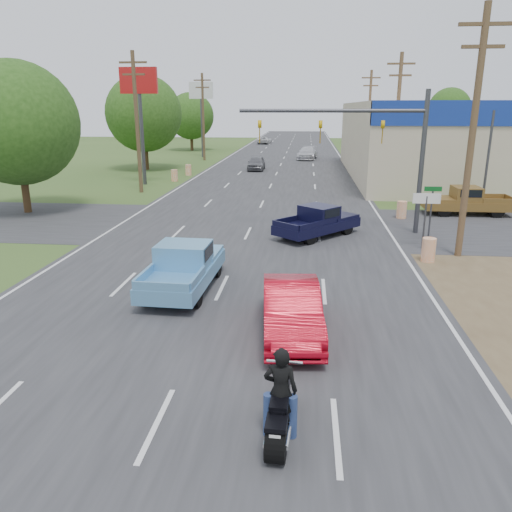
# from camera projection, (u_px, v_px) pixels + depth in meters

# --- Properties ---
(ground) EXTENTS (200.00, 200.00, 0.00)m
(ground) POSITION_uv_depth(u_px,v_px,m) (157.00, 424.00, 10.08)
(ground) COLOR #355421
(ground) RESTS_ON ground
(main_road) EXTENTS (15.00, 180.00, 0.02)m
(main_road) POSITION_uv_depth(u_px,v_px,m) (276.00, 174.00, 48.22)
(main_road) COLOR #2D2D30
(main_road) RESTS_ON ground
(cross_road) EXTENTS (120.00, 10.00, 0.02)m
(cross_road) POSITION_uv_depth(u_px,v_px,m) (252.00, 225.00, 27.24)
(cross_road) COLOR #2D2D30
(cross_road) RESTS_ON ground
(utility_pole_1) EXTENTS (2.00, 0.28, 10.00)m
(utility_pole_1) POSITION_uv_depth(u_px,v_px,m) (473.00, 129.00, 20.05)
(utility_pole_1) COLOR #4C3823
(utility_pole_1) RESTS_ON ground
(utility_pole_2) EXTENTS (2.00, 0.28, 10.00)m
(utility_pole_2) POSITION_uv_depth(u_px,v_px,m) (397.00, 119.00, 37.21)
(utility_pole_2) COLOR #4C3823
(utility_pole_2) RESTS_ON ground
(utility_pole_3) EXTENTS (2.00, 0.28, 10.00)m
(utility_pole_3) POSITION_uv_depth(u_px,v_px,m) (369.00, 115.00, 54.37)
(utility_pole_3) COLOR #4C3823
(utility_pole_3) RESTS_ON ground
(utility_pole_5) EXTENTS (2.00, 0.28, 10.00)m
(utility_pole_5) POSITION_uv_depth(u_px,v_px,m) (137.00, 119.00, 36.17)
(utility_pole_5) COLOR #4C3823
(utility_pole_5) RESTS_ON ground
(utility_pole_6) EXTENTS (2.00, 0.28, 10.00)m
(utility_pole_6) POSITION_uv_depth(u_px,v_px,m) (203.00, 115.00, 59.05)
(utility_pole_6) COLOR #4C3823
(utility_pole_6) RESTS_ON ground
(tree_0) EXTENTS (7.14, 7.14, 8.84)m
(tree_0) POSITION_uv_depth(u_px,v_px,m) (17.00, 123.00, 28.99)
(tree_0) COLOR #422D19
(tree_0) RESTS_ON ground
(tree_1) EXTENTS (7.56, 7.56, 9.36)m
(tree_1) POSITION_uv_depth(u_px,v_px,m) (144.00, 113.00, 49.83)
(tree_1) COLOR #422D19
(tree_1) RESTS_ON ground
(tree_2) EXTENTS (6.72, 6.72, 8.32)m
(tree_2) POSITION_uv_depth(u_px,v_px,m) (191.00, 116.00, 72.95)
(tree_2) COLOR #422D19
(tree_2) RESTS_ON ground
(tree_5) EXTENTS (7.98, 7.98, 9.88)m
(tree_5) POSITION_uv_depth(u_px,v_px,m) (449.00, 109.00, 96.11)
(tree_5) COLOR #422D19
(tree_5) RESTS_ON ground
(tree_6) EXTENTS (8.82, 8.82, 10.92)m
(tree_6) POSITION_uv_depth(u_px,v_px,m) (146.00, 106.00, 101.67)
(tree_6) COLOR #422D19
(tree_6) RESTS_ON ground
(barrel_0) EXTENTS (0.56, 0.56, 1.00)m
(barrel_0) POSITION_uv_depth(u_px,v_px,m) (429.00, 250.00, 20.62)
(barrel_0) COLOR orange
(barrel_0) RESTS_ON ground
(barrel_1) EXTENTS (0.56, 0.56, 1.00)m
(barrel_1) POSITION_uv_depth(u_px,v_px,m) (402.00, 210.00, 28.68)
(barrel_1) COLOR orange
(barrel_1) RESTS_ON ground
(barrel_2) EXTENTS (0.56, 0.56, 1.00)m
(barrel_2) POSITION_uv_depth(u_px,v_px,m) (174.00, 175.00, 43.17)
(barrel_2) COLOR orange
(barrel_2) RESTS_ON ground
(barrel_3) EXTENTS (0.56, 0.56, 1.00)m
(barrel_3) POSITION_uv_depth(u_px,v_px,m) (188.00, 170.00, 46.96)
(barrel_3) COLOR orange
(barrel_3) RESTS_ON ground
(pole_sign_left_near) EXTENTS (3.00, 0.35, 9.20)m
(pole_sign_left_near) POSITION_uv_depth(u_px,v_px,m) (139.00, 94.00, 39.55)
(pole_sign_left_near) COLOR #3F3F44
(pole_sign_left_near) RESTS_ON ground
(pole_sign_left_far) EXTENTS (3.00, 0.35, 9.20)m
(pole_sign_left_far) POSITION_uv_depth(u_px,v_px,m) (201.00, 99.00, 62.43)
(pole_sign_left_far) COLOR #3F3F44
(pole_sign_left_far) RESTS_ON ground
(lane_sign) EXTENTS (1.20, 0.08, 2.52)m
(lane_sign) POSITION_uv_depth(u_px,v_px,m) (426.00, 207.00, 22.10)
(lane_sign) COLOR #3F3F44
(lane_sign) RESTS_ON ground
(street_name_sign) EXTENTS (0.80, 0.08, 2.61)m
(street_name_sign) POSITION_uv_depth(u_px,v_px,m) (431.00, 208.00, 23.56)
(street_name_sign) COLOR #3F3F44
(street_name_sign) RESTS_ON ground
(signal_mast) EXTENTS (9.12, 0.40, 7.00)m
(signal_mast) POSITION_uv_depth(u_px,v_px,m) (368.00, 136.00, 24.36)
(signal_mast) COLOR #3F3F44
(signal_mast) RESTS_ON ground
(red_convertible) EXTENTS (1.95, 4.58, 1.47)m
(red_convertible) POSITION_uv_depth(u_px,v_px,m) (291.00, 310.00, 13.91)
(red_convertible) COLOR #B10818
(red_convertible) RESTS_ON ground
(motorcycle) EXTENTS (0.74, 2.40, 1.22)m
(motorcycle) POSITION_uv_depth(u_px,v_px,m) (280.00, 414.00, 9.52)
(motorcycle) COLOR black
(motorcycle) RESTS_ON ground
(rider) EXTENTS (0.67, 0.46, 1.79)m
(rider) POSITION_uv_depth(u_px,v_px,m) (281.00, 395.00, 9.49)
(rider) COLOR black
(rider) RESTS_ON ground
(blue_pickup) EXTENTS (2.12, 5.08, 1.66)m
(blue_pickup) POSITION_uv_depth(u_px,v_px,m) (185.00, 266.00, 17.44)
(blue_pickup) COLOR black
(blue_pickup) RESTS_ON ground
(navy_pickup) EXTENTS (4.43, 4.68, 1.55)m
(navy_pickup) POSITION_uv_depth(u_px,v_px,m) (319.00, 221.00, 24.61)
(navy_pickup) COLOR black
(navy_pickup) RESTS_ON ground
(brown_pickup) EXTENTS (5.03, 1.96, 1.67)m
(brown_pickup) POSITION_uv_depth(u_px,v_px,m) (465.00, 201.00, 29.64)
(brown_pickup) COLOR black
(brown_pickup) RESTS_ON ground
(distant_car_grey) EXTENTS (1.68, 4.12, 1.40)m
(distant_car_grey) POSITION_uv_depth(u_px,v_px,m) (256.00, 163.00, 50.87)
(distant_car_grey) COLOR slate
(distant_car_grey) RESTS_ON ground
(distant_car_silver) EXTENTS (2.76, 5.45, 1.52)m
(distant_car_silver) POSITION_uv_depth(u_px,v_px,m) (307.00, 153.00, 61.36)
(distant_car_silver) COLOR silver
(distant_car_silver) RESTS_ON ground
(distant_car_white) EXTENTS (2.38, 4.52, 1.21)m
(distant_car_white) POSITION_uv_depth(u_px,v_px,m) (265.00, 140.00, 87.54)
(distant_car_white) COLOR silver
(distant_car_white) RESTS_ON ground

